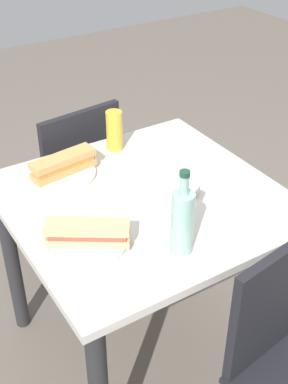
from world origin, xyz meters
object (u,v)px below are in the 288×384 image
at_px(plate_near, 89,243).
at_px(baguette_sandwich_far, 63,164).
at_px(beer_glass, 114,130).
at_px(plate_far, 64,174).
at_px(knife_near, 87,230).
at_px(dining_table, 144,227).
at_px(chair_far, 73,177).
at_px(olive_bowl, 184,190).
at_px(knife_far, 54,167).
at_px(baguette_sandwich_near, 88,233).
at_px(water_bottle, 182,221).

distance_m(plate_near, baguette_sandwich_far, 0.42).
bearing_deg(beer_glass, plate_far, -162.77).
distance_m(knife_near, baguette_sandwich_far, 0.37).
relative_size(dining_table, plate_near, 3.94).
height_order(chair_far, plate_near, chair_far).
bearing_deg(plate_near, chair_far, 69.36).
distance_m(dining_table, olive_bowl, 0.20).
relative_size(plate_near, olive_bowl, 2.23).
height_order(knife_near, knife_far, same).
xyz_separation_m(baguette_sandwich_near, knife_near, (0.02, 0.05, -0.03)).
distance_m(baguette_sandwich_near, plate_far, 0.42).
xyz_separation_m(water_bottle, olive_bowl, (0.18, 0.24, -0.09)).
height_order(plate_near, beer_glass, beer_glass).
bearing_deg(chair_far, baguette_sandwich_near, -110.64).
xyz_separation_m(dining_table, knife_near, (-0.26, -0.08, 0.15)).
relative_size(baguette_sandwich_far, knife_far, 1.41).
bearing_deg(chair_far, beer_glass, -75.76).
height_order(plate_near, knife_far, knife_far).
height_order(plate_near, plate_far, same).
distance_m(plate_near, olive_bowl, 0.42).
relative_size(knife_near, olive_bowl, 1.53).
bearing_deg(dining_table, water_bottle, -100.28).
relative_size(baguette_sandwich_near, plate_far, 1.08).
distance_m(chair_far, knife_near, 0.82).
bearing_deg(plate_near, baguette_sandwich_near, -153.43).
height_order(plate_far, knife_far, knife_far).
xyz_separation_m(baguette_sandwich_far, knife_far, (-0.02, 0.05, -0.03)).
bearing_deg(plate_far, knife_far, 110.09).
bearing_deg(baguette_sandwich_near, knife_near, 69.17).
relative_size(baguette_sandwich_near, knife_near, 1.58).
bearing_deg(plate_far, beer_glass, 17.23).
relative_size(dining_table, water_bottle, 3.28).
relative_size(water_bottle, olive_bowl, 2.68).
xyz_separation_m(knife_near, beer_glass, (0.34, 0.43, 0.06)).
relative_size(knife_far, olive_bowl, 1.74).
xyz_separation_m(knife_near, plate_far, (0.09, 0.35, -0.01)).
relative_size(baguette_sandwich_near, knife_far, 1.38).
bearing_deg(dining_table, knife_far, 120.99).
relative_size(chair_far, knife_far, 4.77).
xyz_separation_m(plate_far, beer_glass, (0.26, 0.08, 0.07)).
bearing_deg(plate_far, knife_near, -103.67).
bearing_deg(beer_glass, baguette_sandwich_near, -126.86).
height_order(plate_near, baguette_sandwich_far, baguette_sandwich_far).
relative_size(plate_far, baguette_sandwich_far, 0.91).
distance_m(dining_table, knife_far, 0.40).
distance_m(water_bottle, olive_bowl, 0.32).
bearing_deg(baguette_sandwich_near, water_bottle, -36.08).
bearing_deg(dining_table, chair_far, 89.12).
height_order(baguette_sandwich_far, olive_bowl, baguette_sandwich_far).
bearing_deg(knife_near, knife_far, 80.46).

